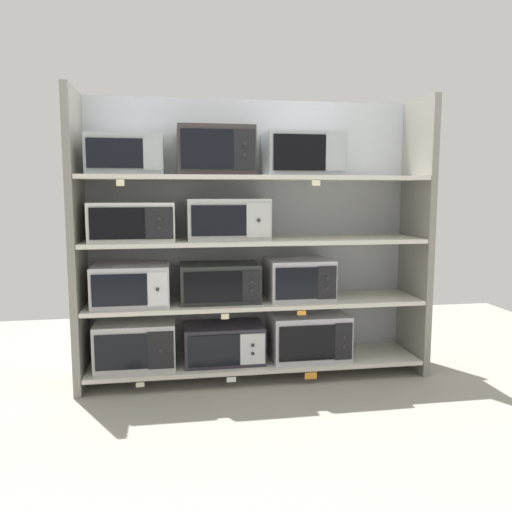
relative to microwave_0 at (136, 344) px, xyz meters
name	(u,v)px	position (x,y,z in m)	size (l,w,h in m)	color
ground	(285,440)	(0.87, -1.00, -0.30)	(6.42, 6.00, 0.02)	gray
back_panel	(251,236)	(0.87, 0.27, 0.74)	(2.62, 0.04, 2.04)	#9EA3A8
upright_left	(77,242)	(-0.37, 0.00, 0.74)	(0.05, 0.49, 2.04)	gray
upright_right	(416,237)	(2.11, 0.00, 0.74)	(0.05, 0.49, 2.04)	gray
shelf_0	(256,361)	(0.87, 0.00, -0.18)	(2.42, 0.49, 0.03)	beige
microwave_0	(136,344)	(0.00, 0.00, 0.00)	(0.56, 0.39, 0.33)	#BBB8B8
microwave_1	(224,343)	(0.63, 0.00, -0.03)	(0.57, 0.37, 0.27)	#2E2934
microwave_2	(308,335)	(1.27, 0.00, 0.01)	(0.57, 0.42, 0.34)	#B5B3BC
price_tag_0	(140,385)	(0.04, -0.24, -0.21)	(0.06, 0.00, 0.03)	beige
price_tag_1	(231,380)	(0.66, -0.24, -0.22)	(0.07, 0.00, 0.03)	white
price_tag_2	(311,376)	(1.22, -0.24, -0.22)	(0.09, 0.00, 0.05)	orange
shelf_1	(256,302)	(0.87, 0.00, 0.27)	(2.42, 0.49, 0.03)	beige
microwave_3	(132,284)	(-0.02, 0.00, 0.43)	(0.53, 0.43, 0.28)	#B9B8BE
microwave_4	(220,283)	(0.60, 0.00, 0.42)	(0.56, 0.35, 0.28)	#2B2E2B
microwave_5	(299,279)	(1.19, 0.00, 0.44)	(0.47, 0.38, 0.30)	#BDBDC1
price_tag_3	(225,316)	(0.62, -0.24, 0.23)	(0.05, 0.00, 0.04)	beige
price_tag_4	(302,313)	(1.15, -0.24, 0.24)	(0.06, 0.00, 0.03)	orange
shelf_2	(256,241)	(0.87, 0.00, 0.72)	(2.42, 0.49, 0.03)	beige
microwave_6	(133,222)	(0.01, 0.00, 0.87)	(0.57, 0.42, 0.27)	silver
microwave_7	(228,219)	(0.66, 0.00, 0.88)	(0.57, 0.39, 0.29)	#B6BBB7
shelf_3	(256,178)	(0.87, 0.00, 1.17)	(2.42, 0.49, 0.03)	beige
microwave_8	(126,155)	(-0.03, 0.00, 1.32)	(0.50, 0.38, 0.27)	#98A4A3
microwave_9	(215,152)	(0.58, 0.00, 1.35)	(0.52, 0.43, 0.33)	#352F2D
microwave_10	(302,155)	(1.20, 0.00, 1.34)	(0.54, 0.42, 0.30)	#99A1A3
price_tag_5	(120,183)	(-0.05, -0.24, 1.13)	(0.05, 0.00, 0.04)	beige
price_tag_6	(316,183)	(1.24, -0.24, 1.13)	(0.06, 0.00, 0.04)	beige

